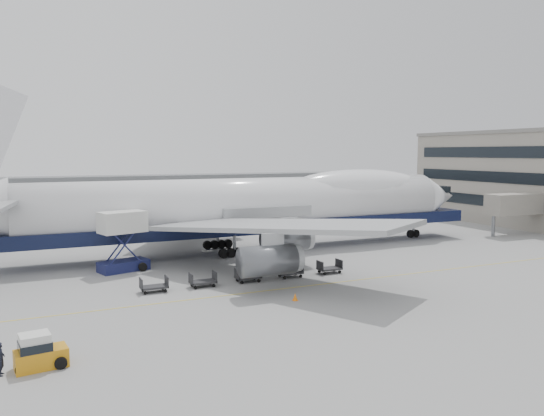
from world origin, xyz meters
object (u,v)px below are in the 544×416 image
baggage_tug (39,353)px  airliner (254,205)px  ground_worker (1,359)px  catering_truck (123,237)px

baggage_tug → airliner: bearing=41.1°
airliner → ground_worker: airliner is taller
airliner → ground_worker: (-26.40, -28.11, -4.70)m
baggage_tug → catering_truck: bearing=62.8°
ground_worker → airliner: bearing=-40.8°
baggage_tug → ground_worker: size_ratio=1.58×
airliner → ground_worker: bearing=-133.2°
catering_truck → airliner: bearing=-0.1°
airliner → baggage_tug: size_ratio=23.10×
airliner → baggage_tug: 37.46m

